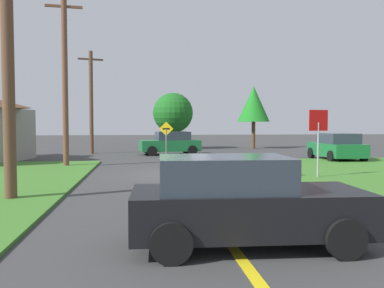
% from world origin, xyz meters
% --- Properties ---
extents(ground_plane, '(120.00, 120.00, 0.00)m').
position_xyz_m(ground_plane, '(0.00, 0.00, 0.00)').
color(ground_plane, '#3A3A3A').
extents(lane_stripe_center, '(0.20, 14.00, 0.01)m').
position_xyz_m(lane_stripe_center, '(0.00, -8.00, 0.01)').
color(lane_stripe_center, yellow).
rests_on(lane_stripe_center, ground).
extents(stop_sign, '(0.82, 0.16, 2.74)m').
position_xyz_m(stop_sign, '(5.34, -2.16, 1.95)').
color(stop_sign, '#9EA0A8').
rests_on(stop_sign, ground).
extents(car_behind_on_main_road, '(4.21, 2.07, 1.62)m').
position_xyz_m(car_behind_on_main_road, '(0.18, -10.45, 0.80)').
color(car_behind_on_main_road, black).
rests_on(car_behind_on_main_road, ground).
extents(car_on_crossroad, '(2.18, 4.06, 1.62)m').
position_xyz_m(car_on_crossroad, '(9.96, 5.45, 0.81)').
color(car_on_crossroad, '#196B33').
rests_on(car_on_crossroad, ground).
extents(car_approaching_junction, '(4.38, 2.58, 1.62)m').
position_xyz_m(car_approaching_junction, '(0.40, 11.15, 0.81)').
color(car_approaching_junction, '#196B33').
rests_on(car_approaching_junction, ground).
extents(utility_pole_near, '(1.80, 0.34, 8.84)m').
position_xyz_m(utility_pole_near, '(-5.32, -5.45, 4.51)').
color(utility_pole_near, brown).
rests_on(utility_pole_near, ground).
extents(utility_pole_mid, '(1.80, 0.32, 8.72)m').
position_xyz_m(utility_pole_mid, '(-5.42, 3.65, 4.49)').
color(utility_pole_mid, brown).
rests_on(utility_pole_mid, ground).
extents(utility_pole_far, '(1.77, 0.60, 7.42)m').
position_xyz_m(utility_pole_far, '(-5.25, 12.75, 3.84)').
color(utility_pole_far, brown).
rests_on(utility_pole_far, ground).
extents(direction_sign, '(0.90, 0.17, 2.32)m').
position_xyz_m(direction_sign, '(-0.07, 8.29, 1.44)').
color(direction_sign, slate).
rests_on(direction_sign, ground).
extents(oak_tree_left, '(3.44, 3.44, 4.82)m').
position_xyz_m(oak_tree_left, '(1.06, 17.37, 3.09)').
color(oak_tree_left, brown).
rests_on(oak_tree_left, ground).
extents(pine_tree_center, '(2.81, 2.81, 5.45)m').
position_xyz_m(pine_tree_center, '(8.11, 17.17, 3.88)').
color(pine_tree_center, brown).
rests_on(pine_tree_center, ground).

